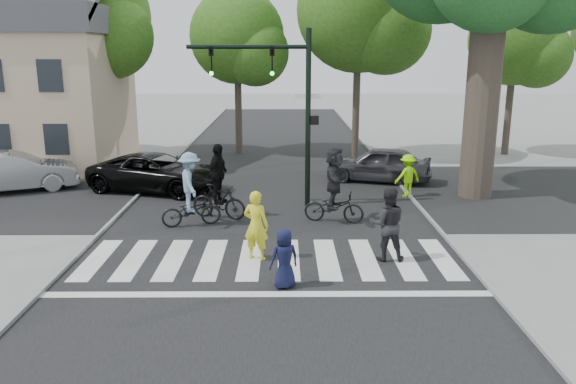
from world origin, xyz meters
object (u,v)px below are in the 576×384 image
(cyclist_mid, at_px, (218,188))
(cyclist_right, at_px, (334,189))
(car_silver, at_px, (14,172))
(car_grey, at_px, (379,164))
(cyclist_left, at_px, (191,195))
(car_suv, at_px, (157,173))
(traffic_signal, at_px, (283,93))
(pedestrian_adult, at_px, (387,224))
(pedestrian_woman, at_px, (256,225))
(pedestrian_child, at_px, (284,259))

(cyclist_mid, height_order, cyclist_right, cyclist_mid)
(car_silver, relative_size, car_grey, 1.08)
(cyclist_mid, distance_m, cyclist_right, 3.70)
(cyclist_left, relative_size, cyclist_right, 0.97)
(cyclist_left, relative_size, car_suv, 0.44)
(traffic_signal, bearing_deg, pedestrian_adult, -63.00)
(cyclist_left, bearing_deg, car_silver, 149.09)
(cyclist_left, xyz_separation_m, car_silver, (-7.53, 4.51, -0.24))
(pedestrian_woman, height_order, cyclist_right, cyclist_right)
(pedestrian_child, distance_m, car_silver, 13.89)
(car_silver, xyz_separation_m, car_grey, (14.31, 1.58, -0.03))
(pedestrian_adult, distance_m, car_silver, 15.03)
(car_grey, bearing_deg, traffic_signal, -29.36)
(cyclist_mid, bearing_deg, cyclist_left, -133.64)
(car_suv, bearing_deg, car_silver, 106.95)
(traffic_signal, bearing_deg, cyclist_right, -50.64)
(cyclist_left, bearing_deg, pedestrian_child, -58.62)
(pedestrian_woman, xyz_separation_m, pedestrian_adult, (3.37, -0.07, 0.05))
(pedestrian_adult, xyz_separation_m, cyclist_right, (-1.08, 3.30, 0.10))
(pedestrian_adult, relative_size, car_grey, 0.45)
(cyclist_left, distance_m, car_silver, 8.78)
(car_grey, bearing_deg, cyclist_right, -5.40)
(car_suv, bearing_deg, cyclist_mid, -126.02)
(pedestrian_child, bearing_deg, traffic_signal, -112.46)
(pedestrian_adult, distance_m, cyclist_mid, 6.05)
(car_silver, bearing_deg, car_suv, -113.74)
(cyclist_right, xyz_separation_m, car_silver, (-11.97, 4.16, -0.30))
(pedestrian_child, distance_m, car_grey, 11.48)
(pedestrian_adult, bearing_deg, pedestrian_child, 36.54)
(cyclist_left, height_order, cyclist_right, cyclist_right)
(pedestrian_child, height_order, pedestrian_adult, pedestrian_adult)
(cyclist_right, height_order, car_suv, cyclist_right)
(pedestrian_child, xyz_separation_m, cyclist_left, (-2.87, 4.70, 0.30))
(pedestrian_child, distance_m, car_suv, 10.44)
(pedestrian_woman, relative_size, car_grey, 0.43)
(cyclist_mid, distance_m, car_suv, 4.66)
(cyclist_left, bearing_deg, car_grey, 41.93)
(pedestrian_child, height_order, car_silver, car_silver)
(traffic_signal, xyz_separation_m, pedestrian_adult, (2.68, -5.26, -2.93))
(car_suv, xyz_separation_m, car_grey, (8.82, 1.58, 0.01))
(pedestrian_woman, distance_m, car_grey, 10.11)
(car_suv, bearing_deg, traffic_signal, -97.42)
(car_suv, bearing_deg, pedestrian_child, -134.99)
(pedestrian_child, distance_m, pedestrian_adult, 3.18)
(cyclist_mid, xyz_separation_m, car_silver, (-8.29, 3.71, -0.24))
(pedestrian_child, xyz_separation_m, cyclist_right, (1.57, 5.05, 0.37))
(pedestrian_woman, xyz_separation_m, cyclist_right, (2.29, 3.24, 0.15))
(car_suv, distance_m, car_silver, 5.49)
(car_silver, bearing_deg, cyclist_mid, -137.86)
(cyclist_left, distance_m, car_suv, 4.96)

